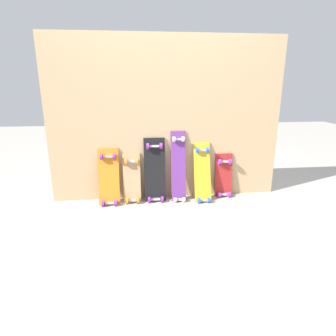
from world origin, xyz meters
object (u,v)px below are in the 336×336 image
object	(u,v)px
skateboard_orange	(109,180)
skateboard_natural	(132,181)
skateboard_purple	(179,170)
skateboard_red	(224,178)
skateboard_black	(155,173)
skateboard_yellow	(202,175)

from	to	relation	value
skateboard_orange	skateboard_natural	bearing A→B (deg)	4.67
skateboard_purple	skateboard_red	distance (m)	0.56
skateboard_black	skateboard_orange	bearing A→B (deg)	-176.91
skateboard_natural	skateboard_black	xyz separation A→B (m)	(0.26, 0.01, 0.08)
skateboard_red	skateboard_orange	bearing A→B (deg)	-177.54
skateboard_orange	skateboard_red	bearing A→B (deg)	2.46
skateboard_yellow	skateboard_red	bearing A→B (deg)	14.98
skateboard_orange	skateboard_black	xyz separation A→B (m)	(0.51, 0.03, 0.05)
skateboard_purple	skateboard_orange	bearing A→B (deg)	-178.92
skateboard_yellow	skateboard_red	size ratio (longest dim) A/B	1.26
skateboard_purple	skateboard_red	bearing A→B (deg)	4.42
skateboard_natural	skateboard_red	distance (m)	1.07
skateboard_yellow	skateboard_purple	bearing A→B (deg)	173.45
skateboard_orange	skateboard_purple	xyz separation A→B (m)	(0.78, 0.01, 0.09)
skateboard_purple	skateboard_yellow	distance (m)	0.28
skateboard_natural	skateboard_purple	distance (m)	0.54
skateboard_black	skateboard_yellow	size ratio (longest dim) A/B	1.08
skateboard_orange	skateboard_black	distance (m)	0.51
skateboard_purple	skateboard_yellow	xyz separation A→B (m)	(0.27, -0.03, -0.07)
skateboard_natural	skateboard_purple	world-z (taller)	skateboard_purple
skateboard_natural	skateboard_yellow	world-z (taller)	skateboard_yellow
skateboard_yellow	skateboard_red	distance (m)	0.29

